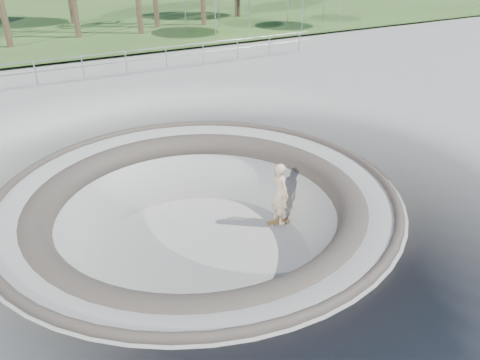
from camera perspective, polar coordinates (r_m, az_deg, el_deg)
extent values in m
plane|color=#969792|center=(12.09, -5.23, -1.41)|extent=(180.00, 180.00, 0.00)
torus|color=#969792|center=(13.16, -4.86, -9.08)|extent=(14.00, 14.00, 4.00)
cylinder|color=#969792|center=(13.13, -4.87, -8.90)|extent=(6.60, 6.60, 0.10)
torus|color=#4A423B|center=(12.10, -5.22, -1.49)|extent=(10.24, 10.24, 0.24)
torus|color=#4A423B|center=(12.31, -5.14, -3.25)|extent=(8.91, 8.91, 0.81)
cube|color=#365622|center=(44.27, -25.28, 17.58)|extent=(180.00, 36.00, 0.12)
ellipsoid|color=olive|center=(72.09, -20.16, 14.71)|extent=(61.60, 44.00, 28.60)
ellipsoid|color=olive|center=(74.01, 2.76, 18.52)|extent=(42.00, 30.00, 19.50)
cylinder|color=#919499|center=(22.61, -18.82, 14.08)|extent=(25.00, 0.05, 0.05)
cylinder|color=#919499|center=(22.70, -18.65, 12.98)|extent=(25.00, 0.05, 0.05)
cube|color=brown|center=(14.27, 4.73, -5.06)|extent=(0.77, 0.34, 0.02)
cylinder|color=#B1B2B6|center=(14.29, 4.73, -5.17)|extent=(0.06, 0.16, 0.03)
cylinder|color=#B1B2B6|center=(14.29, 4.73, -5.17)|extent=(0.06, 0.16, 0.03)
cylinder|color=beige|center=(14.29, 4.73, -5.19)|extent=(0.06, 0.04, 0.06)
cylinder|color=beige|center=(14.29, 4.73, -5.19)|extent=(0.06, 0.04, 0.06)
cylinder|color=beige|center=(14.29, 4.73, -5.19)|extent=(0.06, 0.04, 0.06)
cylinder|color=beige|center=(14.29, 4.73, -5.19)|extent=(0.06, 0.04, 0.06)
imported|color=#D5B88A|center=(13.78, 4.89, -1.65)|extent=(0.47, 0.71, 1.92)
cylinder|color=#919499|center=(30.52, -4.06, 19.00)|extent=(0.06, 0.06, 2.34)
cylinder|color=#919499|center=(31.93, 1.02, 19.42)|extent=(0.06, 0.06, 2.34)
cylinder|color=#919499|center=(33.20, -6.47, 19.57)|extent=(0.06, 0.06, 2.34)
cylinder|color=#919499|center=(34.49, -1.67, 20.00)|extent=(0.06, 0.06, 2.34)
cylinder|color=#919499|center=(33.65, 8.52, 19.44)|extent=(0.06, 0.06, 2.21)
cylinder|color=#919499|center=(35.43, 12.35, 19.52)|extent=(0.06, 0.06, 2.21)
cylinder|color=#919499|center=(35.89, 5.62, 20.07)|extent=(0.06, 0.06, 2.21)
cylinder|color=#919499|center=(37.57, 9.37, 20.17)|extent=(0.06, 0.06, 2.21)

